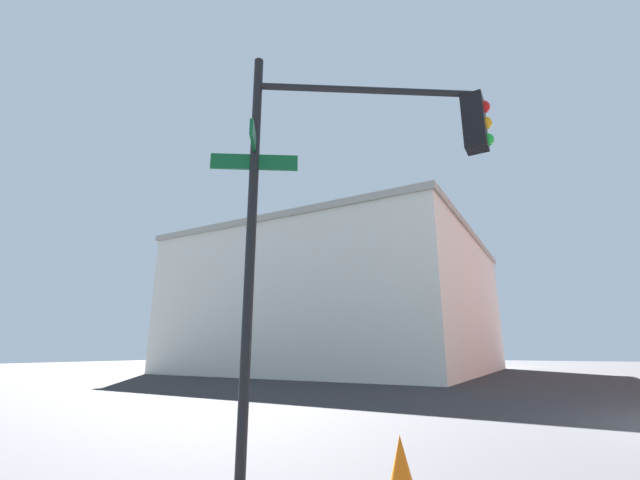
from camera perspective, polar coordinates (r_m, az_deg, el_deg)
traffic_signal_near at (r=5.39m, az=5.89°, el=10.03°), size 3.13×2.22×5.34m
building_stucco at (r=32.09m, az=3.77°, el=-9.40°), size 19.68×20.69×9.32m
traffic_cone at (r=4.68m, az=11.26°, el=-29.21°), size 0.36×0.36×0.69m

